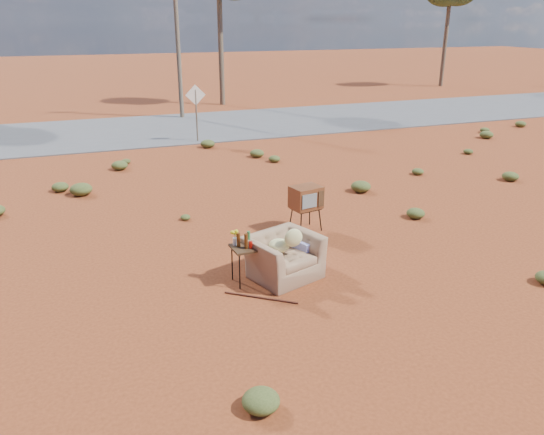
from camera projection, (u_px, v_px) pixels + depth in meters
name	position (u px, v px, depth m)	size (l,w,h in m)	color
ground	(265.00, 280.00, 9.75)	(140.00, 140.00, 0.00)	brown
highway	(148.00, 130.00, 22.90)	(140.00, 7.00, 0.04)	#565659
armchair	(287.00, 250.00, 9.80)	(1.59, 1.33, 1.08)	#8A674B
tv_unit	(306.00, 198.00, 11.79)	(0.73, 0.63, 1.04)	black
side_table	(243.00, 245.00, 9.44)	(0.52, 0.52, 0.99)	#3B2815
rusty_bar	(261.00, 298.00, 9.10)	(0.04, 0.04, 1.32)	#521F15
road_sign	(196.00, 103.00, 20.24)	(0.78, 0.06, 2.19)	brown
utility_pole_center	(177.00, 27.00, 24.30)	(1.40, 0.20, 8.00)	brown
scrub_patch	(175.00, 205.00, 13.30)	(17.49, 8.07, 0.33)	#505927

